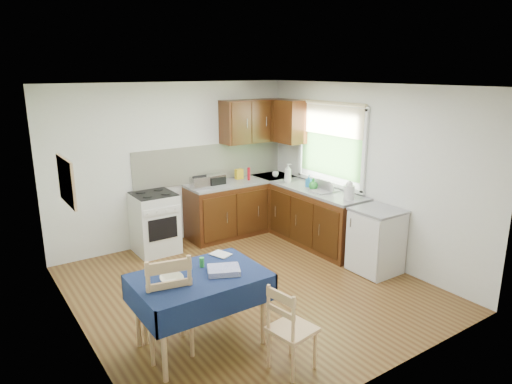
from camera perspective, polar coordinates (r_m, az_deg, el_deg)
floor at (r=5.91m, az=-0.89°, el=-11.87°), size 4.20×4.20×0.00m
ceiling at (r=5.27m, az=-1.00°, el=13.15°), size 4.00×4.20×0.02m
wall_back at (r=7.26m, az=-10.12°, el=3.49°), size 4.00×0.02×2.50m
wall_front at (r=3.96m, az=16.14°, el=-6.62°), size 4.00×0.02×2.50m
wall_left at (r=4.71m, az=-21.74°, el=-3.65°), size 0.02×4.20×2.50m
wall_right at (r=6.74m, az=13.43°, el=2.42°), size 0.02×4.20×2.50m
base_cabinets at (r=7.43m, az=2.49°, el=-2.57°), size 1.90×2.30×0.86m
worktop_back at (r=7.57m, az=-1.79°, el=1.31°), size 1.90×0.60×0.04m
worktop_right at (r=7.06m, az=7.72°, el=0.18°), size 0.60×1.70×0.04m
worktop_corner at (r=7.92m, az=2.17°, el=1.94°), size 0.60×0.60×0.04m
splashback at (r=7.54m, az=-5.55°, el=3.69°), size 2.70×0.02×0.60m
upper_cabinets at (r=7.66m, az=1.18°, el=8.86°), size 1.20×0.85×0.70m
stove at (r=7.01m, az=-12.53°, el=-3.76°), size 0.60×0.61×0.92m
window at (r=7.12m, az=9.30°, el=6.58°), size 0.04×1.48×1.26m
fridge at (r=6.40m, az=14.79°, el=-5.90°), size 0.58×0.60×0.89m
corkboard at (r=4.91m, az=-22.60°, el=1.23°), size 0.04×0.62×0.47m
dining_table at (r=4.55m, az=-7.06°, el=-11.44°), size 1.25×0.85×0.76m
chair_far at (r=4.51m, az=-11.02°, el=-13.29°), size 0.55×0.55×1.05m
chair_near at (r=4.28m, az=4.18°, el=-16.41°), size 0.42×0.42×0.84m
toaster at (r=7.05m, az=-7.05°, el=1.16°), size 0.27×0.17×0.21m
sandwich_press at (r=7.35m, az=-5.10°, el=1.62°), size 0.27×0.23×0.16m
sauce_bottle at (r=7.56m, az=-0.90°, el=2.28°), size 0.05×0.05×0.21m
yellow_packet at (r=7.64m, az=-2.14°, el=2.26°), size 0.14×0.10×0.17m
dish_rack at (r=6.94m, az=8.53°, el=0.25°), size 0.38×0.29×0.18m
kettle at (r=6.57m, az=11.55°, el=0.10°), size 0.15×0.15×0.26m
cup at (r=7.82m, az=2.44°, el=2.23°), size 0.13×0.13×0.09m
soap_bottle_a at (r=7.42m, az=4.00°, el=2.38°), size 0.17×0.17×0.31m
soap_bottle_b at (r=7.17m, az=6.63°, el=1.38°), size 0.11×0.11×0.19m
soap_bottle_c at (r=7.01m, az=7.18°, el=1.02°), size 0.19×0.19×0.18m
plate_bowl at (r=4.39m, az=-10.48°, el=-10.72°), size 0.26×0.26×0.05m
book at (r=4.87m, az=-5.04°, el=-8.06°), size 0.21×0.25×0.02m
spice_jar at (r=4.65m, az=-6.79°, el=-8.72°), size 0.05×0.05×0.10m
tea_towel at (r=4.51m, az=-4.06°, el=-9.72°), size 0.38×0.35×0.05m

